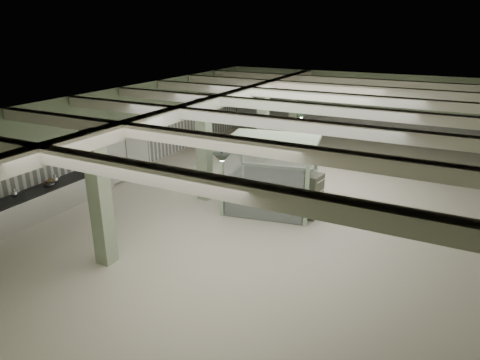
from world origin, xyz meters
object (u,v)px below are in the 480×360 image
at_px(prep_counter, 52,198).
at_px(walkin_cooler, 116,156).
at_px(filing_cabinet, 313,196).
at_px(guard_booth, 271,161).

relative_size(prep_counter, walkin_cooler, 2.16).
xyz_separation_m(prep_counter, filing_cabinet, (7.99, 3.52, 0.27)).
height_order(prep_counter, guard_booth, guard_booth).
distance_m(walkin_cooler, guard_booth, 6.58).
xyz_separation_m(walkin_cooler, filing_cabinet, (8.07, 0.27, -0.33)).
distance_m(prep_counter, filing_cabinet, 8.73).
relative_size(walkin_cooler, guard_booth, 0.67).
height_order(prep_counter, filing_cabinet, filing_cabinet).
relative_size(guard_booth, filing_cabinet, 2.34).
relative_size(prep_counter, filing_cabinet, 3.41).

